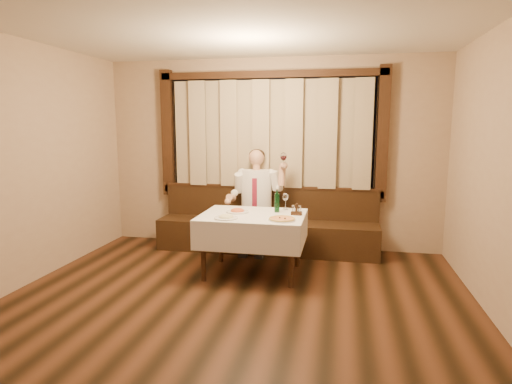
% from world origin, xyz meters
% --- Properties ---
extents(room, '(5.01, 6.01, 2.81)m').
position_xyz_m(room, '(-0.00, 0.97, 1.50)').
color(room, black).
rests_on(room, ground).
extents(banquette, '(3.20, 0.61, 0.94)m').
position_xyz_m(banquette, '(0.00, 2.72, 0.31)').
color(banquette, black).
rests_on(banquette, ground).
extents(dining_table, '(1.27, 0.97, 0.76)m').
position_xyz_m(dining_table, '(0.00, 1.70, 0.65)').
color(dining_table, black).
rests_on(dining_table, ground).
extents(pizza, '(0.32, 0.32, 0.03)m').
position_xyz_m(pizza, '(0.40, 1.44, 0.77)').
color(pizza, white).
rests_on(pizza, dining_table).
extents(pasta_red, '(0.28, 0.28, 0.10)m').
position_xyz_m(pasta_red, '(-0.21, 1.76, 0.79)').
color(pasta_red, white).
rests_on(pasta_red, dining_table).
extents(pasta_cream, '(0.28, 0.28, 0.10)m').
position_xyz_m(pasta_cream, '(-0.25, 1.40, 0.79)').
color(pasta_cream, white).
rests_on(pasta_cream, dining_table).
extents(green_bottle, '(0.06, 0.06, 0.29)m').
position_xyz_m(green_bottle, '(0.27, 1.88, 0.88)').
color(green_bottle, '#0E451C').
rests_on(green_bottle, dining_table).
extents(table_wine_glass, '(0.08, 0.08, 0.21)m').
position_xyz_m(table_wine_glass, '(0.35, 2.06, 0.91)').
color(table_wine_glass, white).
rests_on(table_wine_glass, dining_table).
extents(cruet_caddy, '(0.13, 0.08, 0.14)m').
position_xyz_m(cruet_caddy, '(0.53, 1.76, 0.81)').
color(cruet_caddy, black).
rests_on(cruet_caddy, dining_table).
extents(seated_man, '(0.84, 0.62, 1.49)m').
position_xyz_m(seated_man, '(-0.15, 2.63, 0.86)').
color(seated_man, black).
rests_on(seated_man, ground).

